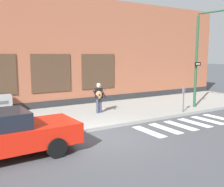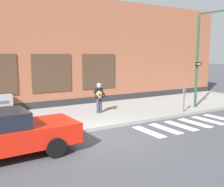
# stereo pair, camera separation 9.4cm
# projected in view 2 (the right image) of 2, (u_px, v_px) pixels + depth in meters

# --- Properties ---
(ground_plane) EXTENTS (160.00, 160.00, 0.00)m
(ground_plane) POSITION_uv_depth(u_px,v_px,m) (105.00, 138.00, 10.45)
(ground_plane) COLOR #424449
(sidewalk) EXTENTS (28.00, 5.39, 0.15)m
(sidewalk) POSITION_uv_depth(u_px,v_px,m) (70.00, 117.00, 13.61)
(sidewalk) COLOR gray
(sidewalk) RESTS_ON ground
(building_backdrop) EXTENTS (28.00, 4.06, 6.86)m
(building_backdrop) POSITION_uv_depth(u_px,v_px,m) (41.00, 53.00, 17.10)
(building_backdrop) COLOR #99563D
(building_backdrop) RESTS_ON ground
(crosswalk) EXTENTS (5.20, 1.90, 0.01)m
(crosswalk) POSITION_uv_depth(u_px,v_px,m) (188.00, 124.00, 12.47)
(crosswalk) COLOR silver
(crosswalk) RESTS_ON ground
(red_car) EXTENTS (4.67, 2.12, 1.53)m
(red_car) POSITION_uv_depth(u_px,v_px,m) (4.00, 135.00, 8.31)
(red_car) COLOR red
(red_car) RESTS_ON ground
(busker) EXTENTS (0.71, 0.53, 1.62)m
(busker) POSITION_uv_depth(u_px,v_px,m) (99.00, 96.00, 14.13)
(busker) COLOR #33384C
(busker) RESTS_ON sidewalk
(traffic_light) EXTENTS (0.79, 2.72, 5.57)m
(traffic_light) POSITION_uv_depth(u_px,v_px,m) (213.00, 43.00, 14.57)
(traffic_light) COLOR #1E472D
(traffic_light) RESTS_ON sidewalk
(parking_meter) EXTENTS (0.13, 0.11, 1.44)m
(parking_meter) POSITION_uv_depth(u_px,v_px,m) (184.00, 95.00, 14.35)
(parking_meter) COLOR #47474C
(parking_meter) RESTS_ON sidewalk
(utility_box) EXTENTS (1.04, 0.57, 1.03)m
(utility_box) POSITION_uv_depth(u_px,v_px,m) (2.00, 104.00, 13.93)
(utility_box) COLOR gray
(utility_box) RESTS_ON sidewalk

